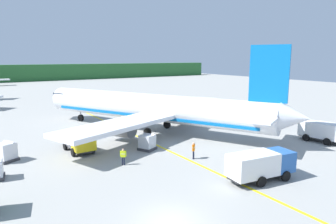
{
  "coord_description": "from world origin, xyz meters",
  "views": [
    {
      "loc": [
        -10.03,
        -15.4,
        10.5
      ],
      "look_at": [
        11.75,
        18.48,
        3.34
      ],
      "focal_mm": 32.96,
      "sensor_mm": 36.0,
      "label": 1
    }
  ],
  "objects_px": {
    "cargo_container_mid": "(147,142)",
    "crew_marshaller": "(123,155)",
    "service_truck_catering": "(261,164)",
    "cargo_container_near": "(6,152)",
    "crew_loader_left": "(194,149)",
    "airliner_foreground": "(152,108)",
    "service_truck_fuel": "(80,142)",
    "service_truck_baggage": "(324,131)"
  },
  "relations": [
    {
      "from": "cargo_container_mid",
      "to": "crew_marshaller",
      "type": "height_order",
      "value": "cargo_container_mid"
    },
    {
      "from": "service_truck_catering",
      "to": "cargo_container_mid",
      "type": "height_order",
      "value": "service_truck_catering"
    },
    {
      "from": "service_truck_catering",
      "to": "cargo_container_near",
      "type": "height_order",
      "value": "service_truck_catering"
    },
    {
      "from": "cargo_container_near",
      "to": "crew_loader_left",
      "type": "bearing_deg",
      "value": -30.64
    },
    {
      "from": "airliner_foreground",
      "to": "service_truck_catering",
      "type": "bearing_deg",
      "value": -92.99
    },
    {
      "from": "crew_marshaller",
      "to": "service_truck_catering",
      "type": "bearing_deg",
      "value": -49.77
    },
    {
      "from": "cargo_container_near",
      "to": "crew_marshaller",
      "type": "distance_m",
      "value": 12.19
    },
    {
      "from": "service_truck_fuel",
      "to": "service_truck_catering",
      "type": "height_order",
      "value": "service_truck_fuel"
    },
    {
      "from": "cargo_container_near",
      "to": "crew_marshaller",
      "type": "relative_size",
      "value": 1.44
    },
    {
      "from": "service_truck_baggage",
      "to": "crew_loader_left",
      "type": "xyz_separation_m",
      "value": [
        -17.63,
        3.66,
        -0.37
      ]
    },
    {
      "from": "cargo_container_mid",
      "to": "crew_marshaller",
      "type": "bearing_deg",
      "value": -144.33
    },
    {
      "from": "airliner_foreground",
      "to": "service_truck_fuel",
      "type": "relative_size",
      "value": 5.66
    },
    {
      "from": "service_truck_fuel",
      "to": "service_truck_baggage",
      "type": "height_order",
      "value": "service_truck_fuel"
    },
    {
      "from": "cargo_container_mid",
      "to": "service_truck_catering",
      "type": "bearing_deg",
      "value": -73.43
    },
    {
      "from": "cargo_container_near",
      "to": "crew_marshaller",
      "type": "height_order",
      "value": "cargo_container_near"
    },
    {
      "from": "airliner_foreground",
      "to": "cargo_container_near",
      "type": "height_order",
      "value": "airliner_foreground"
    },
    {
      "from": "airliner_foreground",
      "to": "cargo_container_mid",
      "type": "xyz_separation_m",
      "value": [
        -4.98,
        -7.54,
        -2.51
      ]
    },
    {
      "from": "airliner_foreground",
      "to": "cargo_container_near",
      "type": "relative_size",
      "value": 15.95
    },
    {
      "from": "service_truck_baggage",
      "to": "crew_marshaller",
      "type": "xyz_separation_m",
      "value": [
        -24.6,
        5.9,
        -0.44
      ]
    },
    {
      "from": "service_truck_baggage",
      "to": "cargo_container_near",
      "type": "height_order",
      "value": "service_truck_baggage"
    },
    {
      "from": "airliner_foreground",
      "to": "service_truck_baggage",
      "type": "height_order",
      "value": "airliner_foreground"
    },
    {
      "from": "service_truck_fuel",
      "to": "service_truck_baggage",
      "type": "relative_size",
      "value": 1.14
    },
    {
      "from": "airliner_foreground",
      "to": "service_truck_catering",
      "type": "relative_size",
      "value": 6.16
    },
    {
      "from": "service_truck_fuel",
      "to": "service_truck_baggage",
      "type": "bearing_deg",
      "value": -24.37
    },
    {
      "from": "crew_marshaller",
      "to": "service_truck_baggage",
      "type": "bearing_deg",
      "value": -13.49
    },
    {
      "from": "service_truck_catering",
      "to": "crew_marshaller",
      "type": "height_order",
      "value": "service_truck_catering"
    },
    {
      "from": "service_truck_catering",
      "to": "crew_marshaller",
      "type": "bearing_deg",
      "value": 130.23
    },
    {
      "from": "airliner_foreground",
      "to": "crew_loader_left",
      "type": "height_order",
      "value": "airliner_foreground"
    },
    {
      "from": "airliner_foreground",
      "to": "service_truck_baggage",
      "type": "distance_m",
      "value": 22.6
    },
    {
      "from": "airliner_foreground",
      "to": "service_truck_fuel",
      "type": "height_order",
      "value": "airliner_foreground"
    },
    {
      "from": "service_truck_baggage",
      "to": "crew_marshaller",
      "type": "bearing_deg",
      "value": 166.51
    },
    {
      "from": "service_truck_catering",
      "to": "cargo_container_mid",
      "type": "distance_m",
      "value": 13.69
    },
    {
      "from": "service_truck_fuel",
      "to": "cargo_container_near",
      "type": "xyz_separation_m",
      "value": [
        -7.25,
        1.27,
        -0.2
      ]
    },
    {
      "from": "service_truck_catering",
      "to": "service_truck_fuel",
      "type": "bearing_deg",
      "value": 123.43
    },
    {
      "from": "service_truck_baggage",
      "to": "cargo_container_near",
      "type": "distance_m",
      "value": 36.73
    },
    {
      "from": "airliner_foreground",
      "to": "cargo_container_near",
      "type": "xyz_separation_m",
      "value": [
        -19.02,
        -3.19,
        -2.42
      ]
    },
    {
      "from": "service_truck_catering",
      "to": "crew_loader_left",
      "type": "relative_size",
      "value": 3.51
    },
    {
      "from": "service_truck_fuel",
      "to": "service_truck_baggage",
      "type": "distance_m",
      "value": 29.56
    },
    {
      "from": "cargo_container_mid",
      "to": "crew_marshaller",
      "type": "relative_size",
      "value": 1.34
    },
    {
      "from": "crew_loader_left",
      "to": "crew_marshaller",
      "type": "bearing_deg",
      "value": 162.23
    },
    {
      "from": "cargo_container_near",
      "to": "crew_loader_left",
      "type": "distance_m",
      "value": 19.22
    },
    {
      "from": "airliner_foreground",
      "to": "cargo_container_mid",
      "type": "height_order",
      "value": "airliner_foreground"
    }
  ]
}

